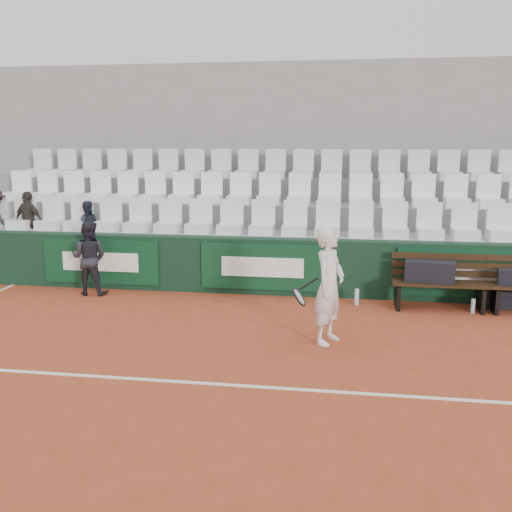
{
  "coord_description": "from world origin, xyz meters",
  "views": [
    {
      "loc": [
        1.17,
        -5.85,
        2.67
      ],
      "look_at": [
        -0.1,
        2.4,
        1.0
      ],
      "focal_mm": 40.0,
      "sensor_mm": 36.0,
      "label": 1
    }
  ],
  "objects": [
    {
      "name": "ground",
      "position": [
        0.0,
        0.0,
        0.0
      ],
      "size": [
        80.0,
        80.0,
        0.0
      ],
      "primitive_type": "plane",
      "color": "#AB4526",
      "rests_on": "ground"
    },
    {
      "name": "court_baseline",
      "position": [
        0.0,
        0.0,
        0.0
      ],
      "size": [
        18.0,
        0.06,
        0.01
      ],
      "primitive_type": "cube",
      "color": "white",
      "rests_on": "ground"
    },
    {
      "name": "back_barrier",
      "position": [
        0.07,
        3.99,
        0.5
      ],
      "size": [
        18.0,
        0.34,
        1.0
      ],
      "color": "#10311E",
      "rests_on": "ground"
    },
    {
      "name": "grandstand_tier_front",
      "position": [
        0.0,
        4.62,
        0.5
      ],
      "size": [
        18.0,
        0.95,
        1.0
      ],
      "primitive_type": "cube",
      "color": "#969694",
      "rests_on": "ground"
    },
    {
      "name": "grandstand_tier_mid",
      "position": [
        0.0,
        5.58,
        0.72
      ],
      "size": [
        18.0,
        0.95,
        1.45
      ],
      "primitive_type": "cube",
      "color": "gray",
      "rests_on": "ground"
    },
    {
      "name": "grandstand_tier_back",
      "position": [
        0.0,
        6.53,
        0.95
      ],
      "size": [
        18.0,
        0.95,
        1.9
      ],
      "primitive_type": "cube",
      "color": "gray",
      "rests_on": "ground"
    },
    {
      "name": "grandstand_rear_wall",
      "position": [
        0.0,
        7.15,
        2.2
      ],
      "size": [
        18.0,
        0.3,
        4.4
      ],
      "primitive_type": "cube",
      "color": "gray",
      "rests_on": "ground"
    },
    {
      "name": "seat_row_front",
      "position": [
        0.0,
        4.45,
        1.31
      ],
      "size": [
        11.9,
        0.44,
        0.63
      ],
      "primitive_type": "cube",
      "color": "white",
      "rests_on": "grandstand_tier_front"
    },
    {
      "name": "seat_row_mid",
      "position": [
        0.0,
        5.4,
        1.77
      ],
      "size": [
        11.9,
        0.44,
        0.63
      ],
      "primitive_type": "cube",
      "color": "white",
      "rests_on": "grandstand_tier_mid"
    },
    {
      "name": "seat_row_back",
      "position": [
        0.0,
        6.35,
        2.21
      ],
      "size": [
        11.9,
        0.44,
        0.63
      ],
      "primitive_type": "cube",
      "color": "silver",
      "rests_on": "grandstand_tier_back"
    },
    {
      "name": "bench_left",
      "position": [
        2.74,
        3.43,
        0.23
      ],
      "size": [
        1.5,
        0.56,
        0.45
      ],
      "primitive_type": "cube",
      "color": "black",
      "rests_on": "ground"
    },
    {
      "name": "sports_bag_left",
      "position": [
        2.59,
        3.48,
        0.62
      ],
      "size": [
        0.82,
        0.45,
        0.33
      ],
      "primitive_type": "cube",
      "rotation": [
        0.0,
        0.0,
        -0.15
      ],
      "color": "black",
      "rests_on": "bench_left"
    },
    {
      "name": "sports_bag_ground",
      "position": [
        3.74,
        3.67,
        0.15
      ],
      "size": [
        0.52,
        0.33,
        0.31
      ],
      "primitive_type": "cube",
      "rotation": [
        0.0,
        0.0,
        0.04
      ],
      "color": "black",
      "rests_on": "ground"
    },
    {
      "name": "water_bottle_near",
      "position": [
        1.44,
        3.51,
        0.13
      ],
      "size": [
        0.07,
        0.07,
        0.27
      ],
      "primitive_type": "cylinder",
      "color": "silver",
      "rests_on": "ground"
    },
    {
      "name": "water_bottle_far",
      "position": [
        3.26,
        3.29,
        0.12
      ],
      "size": [
        0.07,
        0.07,
        0.24
      ],
      "primitive_type": "cylinder",
      "color": "#ACBCC4",
      "rests_on": "ground"
    },
    {
      "name": "tennis_player",
      "position": [
        1.01,
        1.59,
        0.79
      ],
      "size": [
        0.78,
        0.68,
        1.58
      ],
      "color": "silver",
      "rests_on": "ground"
    },
    {
      "name": "ball_kid",
      "position": [
        -3.25,
        3.47,
        0.66
      ],
      "size": [
        0.65,
        0.51,
        1.32
      ],
      "primitive_type": "imported",
      "rotation": [
        0.0,
        0.0,
        3.16
      ],
      "color": "black",
      "rests_on": "ground"
    },
    {
      "name": "spectator_b",
      "position": [
        -4.95,
        4.5,
        1.59
      ],
      "size": [
        0.74,
        0.47,
        1.18
      ],
      "primitive_type": "imported",
      "rotation": [
        0.0,
        0.0,
        2.86
      ],
      "color": "#2F2A25",
      "rests_on": "grandstand_tier_front"
    },
    {
      "name": "spectator_c",
      "position": [
        -3.74,
        4.5,
        1.5
      ],
      "size": [
        0.6,
        0.55,
        1.01
      ],
      "primitive_type": "imported",
      "rotation": [
        0.0,
        0.0,
        3.57
      ],
      "color": "black",
      "rests_on": "grandstand_tier_front"
    }
  ]
}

